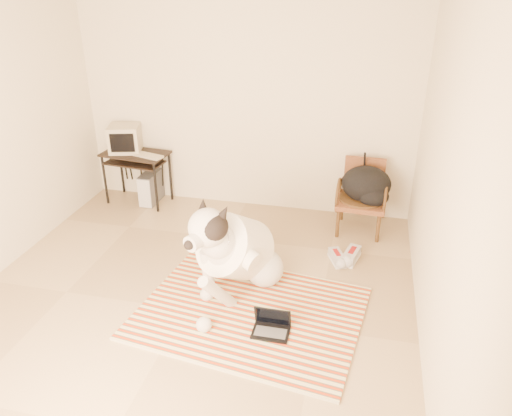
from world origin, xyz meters
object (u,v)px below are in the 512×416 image
(laptop, at_px, (271,326))
(rattan_chair, at_px, (362,196))
(pc_tower, at_px, (151,187))
(computer_desk, at_px, (135,160))
(backpack, at_px, (367,186))
(dog, at_px, (235,251))
(crt_monitor, at_px, (125,138))

(laptop, xyz_separation_m, rattan_chair, (0.63, 2.02, 0.33))
(laptop, height_order, pc_tower, pc_tower)
(computer_desk, bearing_deg, backpack, -2.80)
(dog, relative_size, computer_desk, 1.73)
(laptop, distance_m, crt_monitor, 3.24)
(pc_tower, height_order, rattan_chair, rattan_chair)
(dog, height_order, computer_desk, dog)
(laptop, distance_m, computer_desk, 3.06)
(dog, distance_m, pc_tower, 2.26)
(pc_tower, bearing_deg, crt_monitor, 178.64)
(pc_tower, bearing_deg, rattan_chair, -3.01)
(computer_desk, relative_size, backpack, 1.54)
(computer_desk, xyz_separation_m, backpack, (2.83, -0.14, -0.01))
(computer_desk, bearing_deg, dog, -42.85)
(rattan_chair, height_order, backpack, rattan_chair)
(pc_tower, relative_size, backpack, 0.77)
(dog, bearing_deg, backpack, 52.18)
(dog, xyz_separation_m, rattan_chair, (1.07, 1.48, -0.02))
(laptop, xyz_separation_m, computer_desk, (-2.15, 2.12, 0.49))
(dog, xyz_separation_m, laptop, (0.45, -0.54, -0.35))
(dog, relative_size, laptop, 4.73)
(backpack, bearing_deg, computer_desk, 177.20)
(dog, bearing_deg, rattan_chair, 54.18)
(computer_desk, bearing_deg, laptop, -44.57)
(dog, distance_m, crt_monitor, 2.49)
(computer_desk, height_order, crt_monitor, crt_monitor)
(computer_desk, xyz_separation_m, crt_monitor, (-0.13, 0.05, 0.26))
(crt_monitor, bearing_deg, backpack, -3.55)
(pc_tower, bearing_deg, laptop, -47.19)
(dog, xyz_separation_m, computer_desk, (-1.71, 1.58, 0.15))
(laptop, bearing_deg, pc_tower, 132.81)
(crt_monitor, height_order, backpack, crt_monitor)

